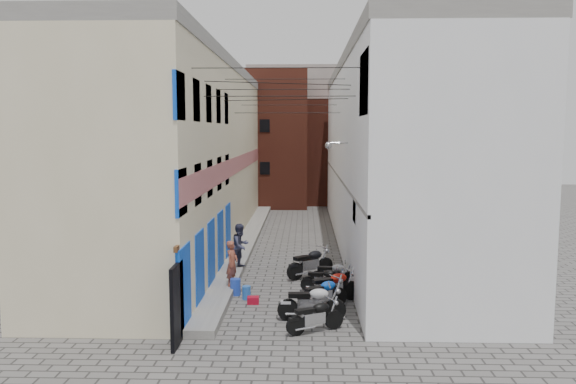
# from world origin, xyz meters

# --- Properties ---
(ground) EXTENTS (90.00, 90.00, 0.00)m
(ground) POSITION_xyz_m (0.00, 0.00, 0.00)
(ground) COLOR #5E5B58
(ground) RESTS_ON ground
(plinth) EXTENTS (0.90, 26.00, 0.25)m
(plinth) POSITION_xyz_m (-2.05, 13.00, 0.12)
(plinth) COLOR gray
(plinth) RESTS_ON ground
(building_left) EXTENTS (5.10, 27.00, 9.00)m
(building_left) POSITION_xyz_m (-4.98, 12.95, 4.50)
(building_left) COLOR beige
(building_left) RESTS_ON ground
(building_right) EXTENTS (5.94, 26.00, 9.00)m
(building_right) POSITION_xyz_m (5.00, 13.00, 4.51)
(building_right) COLOR white
(building_right) RESTS_ON ground
(building_far_brick_left) EXTENTS (6.00, 6.00, 10.00)m
(building_far_brick_left) POSITION_xyz_m (-2.00, 28.00, 5.00)
(building_far_brick_left) COLOR maroon
(building_far_brick_left) RESTS_ON ground
(building_far_brick_right) EXTENTS (5.00, 6.00, 8.00)m
(building_far_brick_right) POSITION_xyz_m (3.00, 30.00, 4.00)
(building_far_brick_right) COLOR maroon
(building_far_brick_right) RESTS_ON ground
(building_far_concrete) EXTENTS (8.00, 5.00, 11.00)m
(building_far_concrete) POSITION_xyz_m (0.00, 34.00, 5.50)
(building_far_concrete) COLOR gray
(building_far_concrete) RESTS_ON ground
(far_shopfront) EXTENTS (2.00, 0.30, 2.40)m
(far_shopfront) POSITION_xyz_m (0.00, 25.20, 1.20)
(far_shopfront) COLOR black
(far_shopfront) RESTS_ON ground
(overhead_wires) EXTENTS (5.80, 13.02, 1.32)m
(overhead_wires) POSITION_xyz_m (0.00, 7.64, 7.12)
(overhead_wires) COLOR black
(overhead_wires) RESTS_ON ground
(motorcycle_a) EXTENTS (1.83, 1.29, 1.03)m
(motorcycle_a) POSITION_xyz_m (1.15, 0.66, 0.51)
(motorcycle_a) COLOR black
(motorcycle_a) RESTS_ON ground
(motorcycle_b) EXTENTS (2.09, 0.75, 1.20)m
(motorcycle_b) POSITION_xyz_m (1.06, 1.67, 0.60)
(motorcycle_b) COLOR #B6B6BB
(motorcycle_b) RESTS_ON ground
(motorcycle_c) EXTENTS (1.89, 1.58, 1.09)m
(motorcycle_c) POSITION_xyz_m (1.43, 2.72, 0.55)
(motorcycle_c) COLOR #0B42B2
(motorcycle_c) RESTS_ON ground
(motorcycle_d) EXTENTS (2.12, 1.47, 1.18)m
(motorcycle_d) POSITION_xyz_m (1.78, 3.44, 0.59)
(motorcycle_d) COLOR red
(motorcycle_d) RESTS_ON ground
(motorcycle_e) EXTENTS (1.75, 0.73, 0.99)m
(motorcycle_e) POSITION_xyz_m (1.55, 4.64, 0.49)
(motorcycle_e) COLOR black
(motorcycle_e) RESTS_ON ground
(motorcycle_f) EXTENTS (1.74, 0.66, 0.99)m
(motorcycle_f) POSITION_xyz_m (1.90, 5.48, 0.49)
(motorcycle_f) COLOR #B0AFB4
(motorcycle_f) RESTS_ON ground
(motorcycle_g) EXTENTS (2.13, 1.86, 1.25)m
(motorcycle_g) POSITION_xyz_m (1.07, 6.63, 0.63)
(motorcycle_g) COLOR black
(motorcycle_g) RESTS_ON ground
(person_a) EXTENTS (0.55, 0.67, 1.60)m
(person_a) POSITION_xyz_m (-1.70, 4.49, 1.05)
(person_a) COLOR #984B37
(person_a) RESTS_ON plinth
(person_b) EXTENTS (1.03, 1.08, 1.76)m
(person_b) POSITION_xyz_m (-1.70, 7.11, 1.13)
(person_b) COLOR #393A55
(person_b) RESTS_ON plinth
(water_jug_near) EXTENTS (0.37, 0.37, 0.45)m
(water_jug_near) POSITION_xyz_m (-1.12, 3.72, 0.23)
(water_jug_near) COLOR blue
(water_jug_near) RESTS_ON ground
(water_jug_far) EXTENTS (0.46, 0.46, 0.57)m
(water_jug_far) POSITION_xyz_m (-1.55, 4.19, 0.29)
(water_jug_far) COLOR blue
(water_jug_far) RESTS_ON ground
(red_crate) EXTENTS (0.39, 0.30, 0.24)m
(red_crate) POSITION_xyz_m (-0.85, 3.22, 0.12)
(red_crate) COLOR #A60B21
(red_crate) RESTS_ON ground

